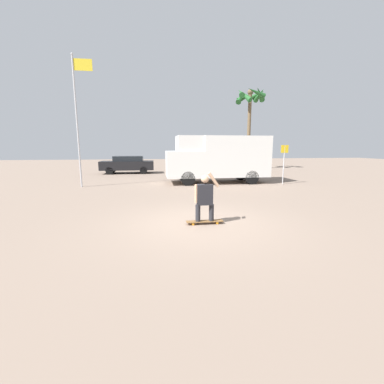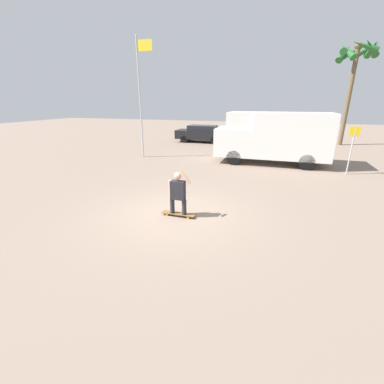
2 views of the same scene
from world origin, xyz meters
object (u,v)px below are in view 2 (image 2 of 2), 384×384
at_px(flagpole, 141,91).
at_px(person_skateboarder, 178,191).
at_px(palm_tree_near_van, 356,58).
at_px(skateboard, 178,214).
at_px(parked_car_black, 202,133).
at_px(street_sign, 352,144).
at_px(camper_van, 274,136).

bearing_deg(flagpole, person_skateboarder, -55.77).
height_order(palm_tree_near_van, flagpole, palm_tree_near_van).
relative_size(skateboard, person_skateboarder, 0.76).
height_order(parked_car_black, street_sign, street_sign).
height_order(skateboard, flagpole, flagpole).
height_order(skateboard, person_skateboarder, person_skateboarder).
relative_size(camper_van, parked_car_black, 1.42).
height_order(person_skateboarder, flagpole, flagpole).
bearing_deg(camper_van, street_sign, -19.97).
relative_size(skateboard, parked_car_black, 0.25).
xyz_separation_m(person_skateboarder, street_sign, (6.09, 7.10, 0.66)).
distance_m(skateboard, street_sign, 9.46).
xyz_separation_m(parked_car_black, palm_tree_near_van, (11.22, 2.15, 5.67)).
height_order(camper_van, parked_car_black, camper_van).
relative_size(skateboard, camper_van, 0.17).
bearing_deg(flagpole, skateboard, -55.77).
bearing_deg(skateboard, street_sign, 49.37).
height_order(camper_van, flagpole, flagpole).
height_order(palm_tree_near_van, street_sign, palm_tree_near_van).
xyz_separation_m(skateboard, street_sign, (6.09, 7.10, 1.40)).
bearing_deg(flagpole, parked_car_black, 76.51).
distance_m(skateboard, camper_van, 8.89).
xyz_separation_m(person_skateboarder, camper_van, (2.50, 8.40, 0.73)).
relative_size(skateboard, street_sign, 0.46).
xyz_separation_m(skateboard, camper_van, (2.50, 8.40, 1.47)).
xyz_separation_m(palm_tree_near_van, flagpole, (-12.95, -9.34, -2.50)).
relative_size(parked_car_black, flagpole, 0.63).
bearing_deg(parked_car_black, street_sign, -39.16).
xyz_separation_m(camper_van, street_sign, (3.59, -1.30, -0.07)).
distance_m(person_skateboarder, flagpole, 9.90).
bearing_deg(skateboard, palm_tree_near_van, 65.88).
height_order(flagpole, street_sign, flagpole).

